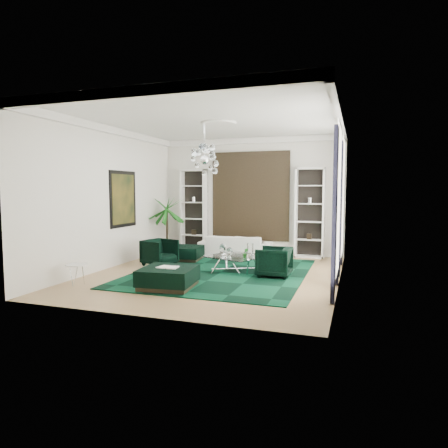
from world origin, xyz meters
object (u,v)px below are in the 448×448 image
(armchair_left, at_px, (160,252))
(side_table, at_px, (77,275))
(coffee_table, at_px, (236,264))
(palm, at_px, (167,217))
(sofa, at_px, (236,246))
(ottoman_side, at_px, (185,253))
(ottoman_front, at_px, (168,278))
(armchair_right, at_px, (274,262))

(armchair_left, xyz_separation_m, side_table, (-0.68, -2.65, -0.14))
(coffee_table, height_order, palm, palm)
(sofa, relative_size, side_table, 4.78)
(side_table, bearing_deg, sofa, 64.82)
(armchair_left, bearing_deg, ottoman_side, -2.99)
(ottoman_side, bearing_deg, ottoman_front, -72.22)
(side_table, bearing_deg, ottoman_side, 74.01)
(ottoman_side, distance_m, side_table, 3.76)
(ottoman_side, height_order, side_table, side_table)
(armchair_left, bearing_deg, sofa, -18.93)
(ottoman_front, relative_size, palm, 0.46)
(coffee_table, relative_size, ottoman_front, 1.11)
(armchair_left, xyz_separation_m, coffee_table, (2.30, -0.17, -0.15))
(ottoman_front, bearing_deg, side_table, -169.41)
(sofa, height_order, coffee_table, sofa)
(palm, bearing_deg, ottoman_side, -41.10)
(ottoman_side, bearing_deg, sofa, 44.04)
(armchair_left, distance_m, ottoman_front, 2.66)
(ottoman_side, bearing_deg, armchair_left, -110.40)
(ottoman_front, bearing_deg, armchair_left, 121.64)
(coffee_table, distance_m, palm, 3.79)
(sofa, bearing_deg, coffee_table, 102.79)
(ottoman_side, bearing_deg, side_table, -105.99)
(sofa, height_order, armchair_left, armchair_left)
(armchair_right, bearing_deg, coffee_table, -102.58)
(side_table, bearing_deg, coffee_table, 39.78)
(ottoman_front, height_order, palm, palm)
(ottoman_side, relative_size, palm, 0.39)
(armchair_right, xyz_separation_m, palm, (-4.05, 2.33, 0.84))
(armchair_left, height_order, ottoman_front, armchair_left)
(armchair_left, bearing_deg, ottoman_front, -130.95)
(sofa, bearing_deg, ottoman_front, 83.02)
(ottoman_front, xyz_separation_m, palm, (-2.11, 4.16, 0.98))
(sofa, distance_m, side_table, 5.29)
(armchair_left, bearing_deg, side_table, -176.92)
(armchair_right, bearing_deg, armchair_left, -95.98)
(armchair_right, relative_size, ottoman_side, 0.85)
(coffee_table, distance_m, side_table, 3.87)
(side_table, xyz_separation_m, palm, (-0.04, 4.55, 0.98))
(sofa, distance_m, palm, 2.46)
(side_table, relative_size, palm, 0.20)
(coffee_table, bearing_deg, side_table, -140.22)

